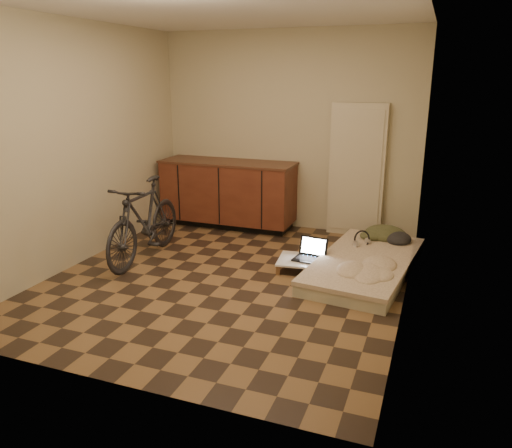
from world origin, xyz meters
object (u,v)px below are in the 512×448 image
at_px(bicycle, 144,216).
at_px(lap_desk, 312,261).
at_px(laptop, 310,254).
at_px(futon, 365,265).

distance_m(bicycle, lap_desk, 1.93).
bearing_deg(laptop, futon, 19.01).
height_order(futon, laptop, laptop).
xyz_separation_m(lap_desk, laptop, (-0.03, 0.04, 0.06)).
distance_m(futon, laptop, 0.59).
xyz_separation_m(bicycle, lap_desk, (1.86, 0.32, -0.40)).
bearing_deg(futon, laptop, -161.15).
xyz_separation_m(futon, lap_desk, (-0.54, -0.16, 0.02)).
relative_size(futon, laptop, 5.72).
relative_size(futon, lap_desk, 2.59).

